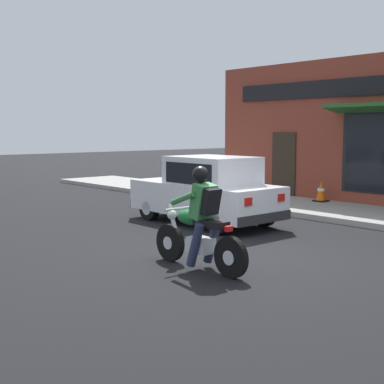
# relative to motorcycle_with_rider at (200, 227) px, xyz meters

# --- Properties ---
(ground_plane) EXTENTS (80.00, 80.00, 0.00)m
(ground_plane) POSITION_rel_motorcycle_with_rider_xyz_m (1.13, 0.17, -0.68)
(ground_plane) COLOR black
(sidewalk_curb) EXTENTS (2.60, 22.00, 0.14)m
(sidewalk_curb) POSITION_rel_motorcycle_with_rider_xyz_m (6.41, 3.17, -0.61)
(sidewalk_curb) COLOR #9E9B93
(sidewalk_curb) RESTS_ON ground
(motorcycle_with_rider) EXTENTS (0.56, 2.02, 1.62)m
(motorcycle_with_rider) POSITION_rel_motorcycle_with_rider_xyz_m (0.00, 0.00, 0.00)
(motorcycle_with_rider) COLOR black
(motorcycle_with_rider) RESTS_ON ground
(car_hatchback) EXTENTS (1.70, 3.80, 1.57)m
(car_hatchback) POSITION_rel_motorcycle_with_rider_xyz_m (2.90, 2.92, 0.09)
(car_hatchback) COLOR black
(car_hatchback) RESTS_ON ground
(traffic_cone) EXTENTS (0.36, 0.36, 0.60)m
(traffic_cone) POSITION_rel_motorcycle_with_rider_xyz_m (7.28, 2.81, -0.25)
(traffic_cone) COLOR black
(traffic_cone) RESTS_ON sidewalk_curb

